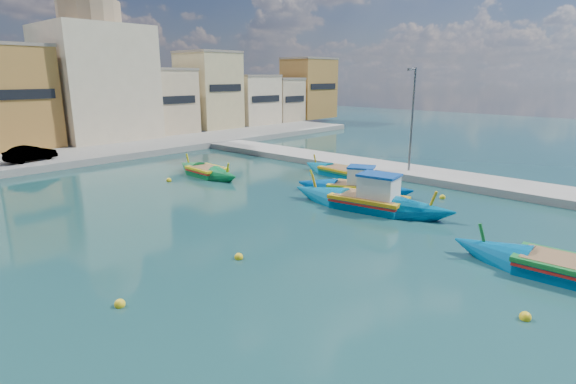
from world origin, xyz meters
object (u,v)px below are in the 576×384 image
church_block (95,66)px  luzzu_turquoise_cabin (369,202)px  quay_street_lamp (412,119)px  luzzu_cyan_mid (340,173)px  luzzu_green (207,173)px  luzzu_blue_south (568,272)px  luzzu_blue_cabin (354,188)px

church_block → luzzu_turquoise_cabin: size_ratio=1.84×
quay_street_lamp → luzzu_cyan_mid: 6.53m
church_block → luzzu_green: church_block is taller
luzzu_green → luzzu_blue_south: size_ratio=0.84×
church_block → luzzu_blue_cabin: bearing=-89.0°
luzzu_blue_cabin → luzzu_green: 11.78m
luzzu_blue_cabin → luzzu_green: size_ratio=1.05×
luzzu_turquoise_cabin → luzzu_cyan_mid: luzzu_turquoise_cabin is taller
luzzu_turquoise_cabin → luzzu_blue_south: size_ratio=1.14×
luzzu_green → luzzu_turquoise_cabin: bearing=-86.6°
luzzu_blue_south → luzzu_green: bearing=85.6°
quay_street_lamp → luzzu_green: (-10.03, 11.53, -4.08)m
luzzu_blue_cabin → luzzu_blue_south: (-5.07, -13.15, -0.07)m
luzzu_turquoise_cabin → luzzu_blue_south: 10.88m
church_block → luzzu_cyan_mid: 31.37m
church_block → luzzu_blue_south: bearing=-95.4°
luzzu_green → church_block: bearing=83.4°
luzzu_blue_cabin → luzzu_green: (-3.17, 11.34, -0.09)m
luzzu_turquoise_cabin → luzzu_green: (-0.83, 13.96, -0.14)m
luzzu_blue_cabin → luzzu_cyan_mid: 5.36m
luzzu_blue_cabin → luzzu_cyan_mid: size_ratio=1.02×
quay_street_lamp → luzzu_blue_south: (-11.92, -12.96, -4.06)m
luzzu_cyan_mid → church_block: bearing=98.2°
quay_street_lamp → luzzu_turquoise_cabin: size_ratio=0.77×
church_block → luzzu_cyan_mid: size_ratio=2.45×
quay_street_lamp → luzzu_blue_south: 18.07m
luzzu_blue_cabin → luzzu_blue_south: luzzu_blue_cabin is taller
luzzu_green → luzzu_blue_south: bearing=-94.4°
luzzu_blue_cabin → luzzu_cyan_mid: luzzu_blue_cabin is taller
quay_street_lamp → luzzu_green: 15.82m
luzzu_cyan_mid → luzzu_turquoise_cabin: bearing=-133.3°
luzzu_green → luzzu_blue_south: (-1.90, -24.49, 0.02)m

